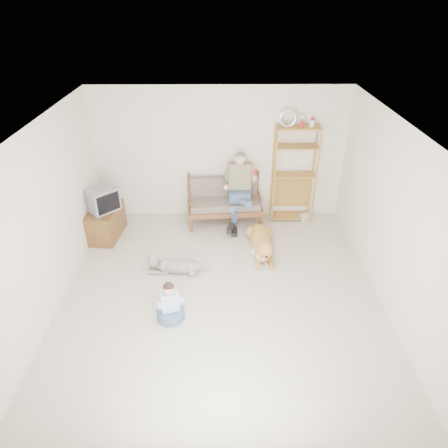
{
  "coord_description": "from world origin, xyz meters",
  "views": [
    {
      "loc": [
        0.02,
        -4.79,
        4.26
      ],
      "look_at": [
        0.07,
        1.0,
        0.78
      ],
      "focal_mm": 32.0,
      "sensor_mm": 36.0,
      "label": 1
    }
  ],
  "objects_px": {
    "etagere": "(294,174)",
    "golden_retriever": "(262,243)",
    "loveseat": "(225,200)",
    "tv_stand": "(106,222)"
  },
  "relations": [
    {
      "from": "loveseat",
      "to": "etagere",
      "type": "height_order",
      "value": "etagere"
    },
    {
      "from": "etagere",
      "to": "golden_retriever",
      "type": "relative_size",
      "value": 1.47
    },
    {
      "from": "loveseat",
      "to": "etagere",
      "type": "relative_size",
      "value": 0.68
    },
    {
      "from": "tv_stand",
      "to": "golden_retriever",
      "type": "relative_size",
      "value": 0.61
    },
    {
      "from": "tv_stand",
      "to": "golden_retriever",
      "type": "height_order",
      "value": "tv_stand"
    },
    {
      "from": "etagere",
      "to": "tv_stand",
      "type": "height_order",
      "value": "etagere"
    },
    {
      "from": "loveseat",
      "to": "tv_stand",
      "type": "height_order",
      "value": "loveseat"
    },
    {
      "from": "golden_retriever",
      "to": "tv_stand",
      "type": "bearing_deg",
      "value": 167.5
    },
    {
      "from": "loveseat",
      "to": "golden_retriever",
      "type": "distance_m",
      "value": 1.34
    },
    {
      "from": "loveseat",
      "to": "golden_retriever",
      "type": "height_order",
      "value": "loveseat"
    }
  ]
}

